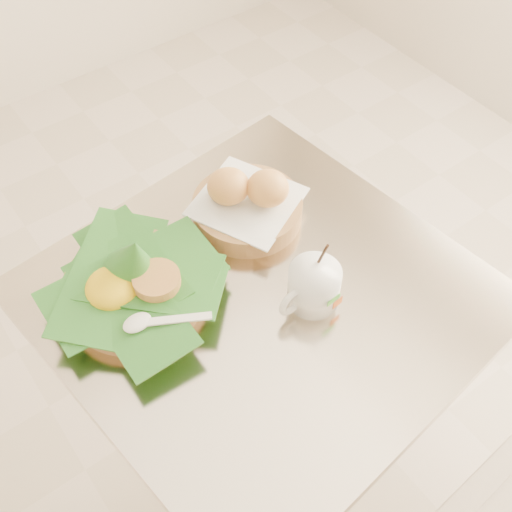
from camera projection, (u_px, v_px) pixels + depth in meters
floor at (204, 488)px, 1.66m from camera, size 3.60×3.60×0.00m
cafe_table at (261, 357)px, 1.30m from camera, size 0.77×0.77×0.75m
rice_basket at (133, 282)px, 1.09m from camera, size 0.31×0.31×0.15m
bread_basket at (247, 203)px, 1.22m from camera, size 0.24×0.24×0.11m
coffee_mug at (313, 286)px, 1.09m from camera, size 0.12×0.09×0.16m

